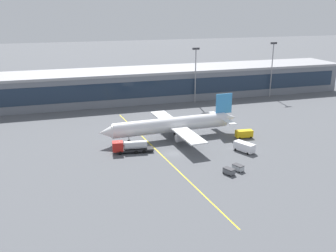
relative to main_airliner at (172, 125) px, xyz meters
name	(u,v)px	position (x,y,z in m)	size (l,w,h in m)	color
ground_plane	(174,154)	(-3.31, -12.01, -4.14)	(700.00, 700.00, 0.00)	#515459
apron_lead_in_line	(159,152)	(-6.83, -10.01, -4.13)	(0.30, 80.00, 0.01)	yellow
terminal_building	(147,84)	(5.52, 51.37, 2.11)	(175.74, 21.61, 12.45)	slate
main_airliner	(172,125)	(0.00, 0.00, 0.00)	(42.91, 33.90, 12.09)	white
fuel_tanker	(130,146)	(-14.16, -7.94, -2.39)	(11.02, 3.75, 3.25)	#232326
crew_van	(244,133)	(20.56, -6.06, -2.82)	(5.17, 2.55, 2.30)	yellow
lavatory_truck	(244,146)	(15.04, -16.15, -2.72)	(4.45, 6.23, 2.50)	white
baggage_cart_0	(229,171)	(4.78, -28.24, -3.35)	(2.42, 3.03, 1.48)	#595B60
baggage_cart_1	(238,168)	(7.74, -27.03, -3.35)	(2.42, 3.03, 1.48)	#B2B7BC
apron_light_mast_1	(272,65)	(56.99, 39.41, 9.35)	(2.80, 0.50, 23.02)	gray
apron_light_mast_2	(196,71)	(22.53, 39.41, 8.74)	(2.80, 0.50, 21.84)	gray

